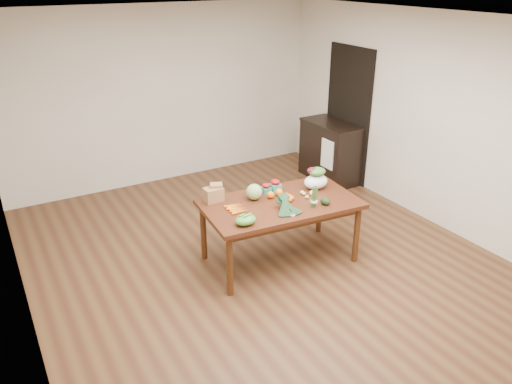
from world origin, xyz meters
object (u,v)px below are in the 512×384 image
salad_bag (316,179)px  mandarin_cluster (287,196)px  cabbage (254,192)px  asparagus_bundle (314,196)px  kale_bunch (288,206)px  cabinet (330,151)px  dining_table (280,231)px  paper_bag (213,193)px

salad_bag → mandarin_cluster: bearing=-167.1°
cabbage → asparagus_bundle: 0.68m
kale_bunch → mandarin_cluster: bearing=65.2°
salad_bag → kale_bunch: bearing=-149.0°
mandarin_cluster → salad_bag: 0.50m
cabinet → cabbage: (-2.25, -1.48, 0.37)m
cabinet → mandarin_cluster: 2.60m
asparagus_bundle → salad_bag: size_ratio=0.83×
dining_table → asparagus_bundle: asparagus_bundle is taller
dining_table → kale_bunch: (-0.08, -0.28, 0.45)m
dining_table → cabbage: size_ratio=9.51×
cabbage → salad_bag: salad_bag is taller
dining_table → salad_bag: salad_bag is taller
asparagus_bundle → cabbage: bearing=138.4°
cabbage → asparagus_bundle: size_ratio=0.73×
kale_bunch → salad_bag: 0.75m
mandarin_cluster → salad_bag: bearing=12.9°
paper_bag → kale_bunch: (0.56, -0.67, -0.02)m
paper_bag → kale_bunch: bearing=-49.9°
dining_table → cabinet: size_ratio=1.70×
salad_bag → dining_table: bearing=-169.0°
dining_table → cabinet: cabinet is taller
cabinet → kale_bunch: (-2.11, -1.97, 0.36)m
paper_bag → cabbage: size_ratio=1.49×
cabbage → mandarin_cluster: bearing=-34.2°
cabinet → paper_bag: paper_bag is taller
dining_table → asparagus_bundle: bearing=-44.3°
paper_bag → kale_bunch: size_ratio=0.68×
dining_table → cabbage: (-0.22, 0.21, 0.47)m
paper_bag → salad_bag: salad_bag is taller
dining_table → paper_bag: bearing=153.5°
paper_bag → cabinet: bearing=25.9°
asparagus_bundle → paper_bag: bearing=147.5°
cabbage → salad_bag: 0.79m
dining_table → kale_bunch: 0.54m
paper_bag → mandarin_cluster: bearing=-28.6°
cabinet → salad_bag: salad_bag is taller
cabinet → salad_bag: size_ratio=3.38×
cabinet → asparagus_bundle: size_ratio=4.08×
dining_table → mandarin_cluster: 0.43m
mandarin_cluster → asparagus_bundle: (0.17, -0.29, 0.08)m
kale_bunch → asparagus_bundle: bearing=2.6°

